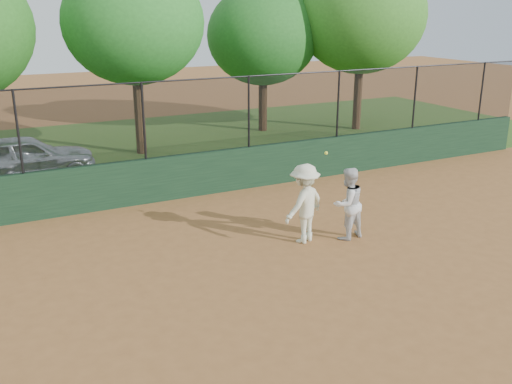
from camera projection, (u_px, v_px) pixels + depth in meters
name	position (u px, v px, depth m)	size (l,w,h in m)	color
ground	(271.00, 294.00, 10.37)	(80.00, 80.00, 0.00)	#9A6031
back_wall	(165.00, 179.00, 15.28)	(26.00, 0.20, 1.20)	#18361F
grass_strip	(114.00, 152.00, 20.55)	(36.00, 12.00, 0.01)	#2F4F18
parked_car	(25.00, 158.00, 17.04)	(1.63, 4.05, 1.38)	#B4B9BE
player_second	(348.00, 204.00, 12.65)	(0.80, 0.62, 1.64)	silver
player_main	(304.00, 204.00, 12.45)	(1.31, 1.03, 2.09)	beige
fence_assembly	(161.00, 118.00, 14.76)	(26.00, 0.06, 2.00)	black
tree_2	(134.00, 23.00, 19.04)	(4.79, 4.35, 6.56)	#4A311A
tree_3	(263.00, 36.00, 22.98)	(4.61, 4.19, 5.89)	#382312
tree_4	(362.00, 16.00, 23.09)	(5.40, 4.91, 7.00)	#482D19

